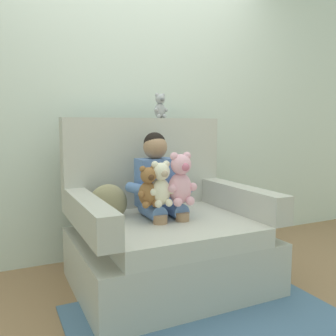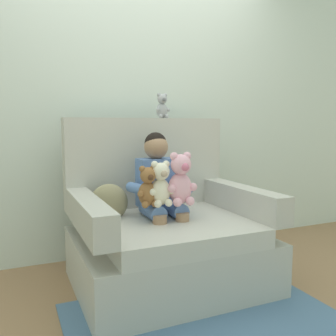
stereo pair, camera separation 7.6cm
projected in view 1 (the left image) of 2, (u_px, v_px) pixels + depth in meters
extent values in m
plane|color=#936D4C|center=(169.00, 284.00, 2.52)|extent=(8.00, 8.00, 0.00)
cube|color=silver|center=(128.00, 102.00, 3.08)|extent=(6.00, 0.10, 2.60)
cube|color=#BCB7AD|center=(169.00, 260.00, 2.50)|extent=(1.25, 1.02, 0.35)
cube|color=beige|center=(173.00, 229.00, 2.41)|extent=(0.97, 0.88, 0.12)
cube|color=#BCB7AD|center=(144.00, 162.00, 2.82)|extent=(1.25, 0.14, 0.68)
cube|color=#BCB7AD|center=(90.00, 215.00, 2.16)|extent=(0.14, 0.88, 0.19)
cube|color=#BCB7AD|center=(242.00, 199.00, 2.63)|extent=(0.14, 0.88, 0.19)
cube|color=#597AB7|center=(155.00, 182.00, 2.57)|extent=(0.26, 0.16, 0.34)
sphere|color=#9E7556|center=(155.00, 147.00, 2.54)|extent=(0.17, 0.17, 0.17)
sphere|color=black|center=(155.00, 143.00, 2.55)|extent=(0.16, 0.16, 0.16)
cylinder|color=#597AB7|center=(152.00, 211.00, 2.44)|extent=(0.11, 0.26, 0.11)
cylinder|color=#9E7556|center=(160.00, 238.00, 2.34)|extent=(0.09, 0.09, 0.30)
cylinder|color=#597AB7|center=(174.00, 208.00, 2.51)|extent=(0.11, 0.26, 0.11)
cylinder|color=#9E7556|center=(182.00, 235.00, 2.41)|extent=(0.09, 0.09, 0.30)
cylinder|color=#597AB7|center=(140.00, 190.00, 2.40)|extent=(0.13, 0.27, 0.07)
cylinder|color=#597AB7|center=(183.00, 186.00, 2.53)|extent=(0.13, 0.27, 0.07)
ellipsoid|color=silver|center=(160.00, 192.00, 2.35)|extent=(0.14, 0.11, 0.18)
sphere|color=silver|center=(161.00, 171.00, 2.32)|extent=(0.11, 0.11, 0.11)
sphere|color=tan|center=(164.00, 174.00, 2.28)|extent=(0.04, 0.04, 0.04)
sphere|color=silver|center=(155.00, 165.00, 2.31)|extent=(0.05, 0.05, 0.05)
sphere|color=silver|center=(153.00, 192.00, 2.29)|extent=(0.05, 0.05, 0.05)
sphere|color=silver|center=(158.00, 204.00, 2.30)|extent=(0.05, 0.05, 0.05)
sphere|color=silver|center=(166.00, 164.00, 2.34)|extent=(0.05, 0.05, 0.05)
sphere|color=silver|center=(172.00, 191.00, 2.35)|extent=(0.05, 0.05, 0.05)
sphere|color=silver|center=(169.00, 203.00, 2.33)|extent=(0.05, 0.05, 0.05)
ellipsoid|color=#EAA8BC|center=(180.00, 188.00, 2.39)|extent=(0.16, 0.14, 0.21)
sphere|color=#EAA8BC|center=(181.00, 165.00, 2.36)|extent=(0.14, 0.14, 0.14)
sphere|color=#CC6684|center=(185.00, 167.00, 2.31)|extent=(0.05, 0.05, 0.05)
sphere|color=#EAA8BC|center=(174.00, 156.00, 2.34)|extent=(0.05, 0.05, 0.05)
sphere|color=#EAA8BC|center=(172.00, 189.00, 2.32)|extent=(0.05, 0.05, 0.05)
sphere|color=#EAA8BC|center=(178.00, 202.00, 2.33)|extent=(0.06, 0.06, 0.06)
sphere|color=#EAA8BC|center=(187.00, 156.00, 2.38)|extent=(0.05, 0.05, 0.05)
sphere|color=#EAA8BC|center=(193.00, 187.00, 2.39)|extent=(0.05, 0.05, 0.05)
sphere|color=#EAA8BC|center=(190.00, 201.00, 2.37)|extent=(0.06, 0.06, 0.06)
ellipsoid|color=brown|center=(148.00, 194.00, 2.33)|extent=(0.12, 0.10, 0.16)
sphere|color=brown|center=(148.00, 175.00, 2.30)|extent=(0.10, 0.10, 0.10)
sphere|color=#4C2D19|center=(151.00, 177.00, 2.26)|extent=(0.04, 0.04, 0.04)
sphere|color=brown|center=(143.00, 169.00, 2.29)|extent=(0.04, 0.04, 0.04)
sphere|color=brown|center=(141.00, 194.00, 2.27)|extent=(0.04, 0.04, 0.04)
sphere|color=brown|center=(146.00, 205.00, 2.28)|extent=(0.05, 0.05, 0.05)
sphere|color=brown|center=(153.00, 168.00, 2.32)|extent=(0.04, 0.04, 0.04)
sphere|color=brown|center=(158.00, 193.00, 2.32)|extent=(0.04, 0.04, 0.04)
sphere|color=brown|center=(156.00, 204.00, 2.31)|extent=(0.05, 0.05, 0.05)
ellipsoid|color=#9E9EA3|center=(160.00, 111.00, 2.83)|extent=(0.09, 0.08, 0.12)
sphere|color=#9E9EA3|center=(160.00, 99.00, 2.82)|extent=(0.08, 0.08, 0.08)
sphere|color=slate|center=(162.00, 99.00, 2.79)|extent=(0.03, 0.03, 0.03)
sphere|color=#9E9EA3|center=(157.00, 95.00, 2.80)|extent=(0.03, 0.03, 0.03)
sphere|color=#9E9EA3|center=(156.00, 110.00, 2.79)|extent=(0.03, 0.03, 0.03)
sphere|color=#9E9EA3|center=(159.00, 116.00, 2.80)|extent=(0.03, 0.03, 0.03)
sphere|color=#9E9EA3|center=(163.00, 95.00, 2.83)|extent=(0.03, 0.03, 0.03)
sphere|color=#9E9EA3|center=(166.00, 110.00, 2.83)|extent=(0.03, 0.03, 0.03)
sphere|color=#9E9EA3|center=(165.00, 116.00, 2.82)|extent=(0.03, 0.03, 0.03)
ellipsoid|color=#998C66|center=(108.00, 203.00, 2.47)|extent=(0.28, 0.16, 0.26)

